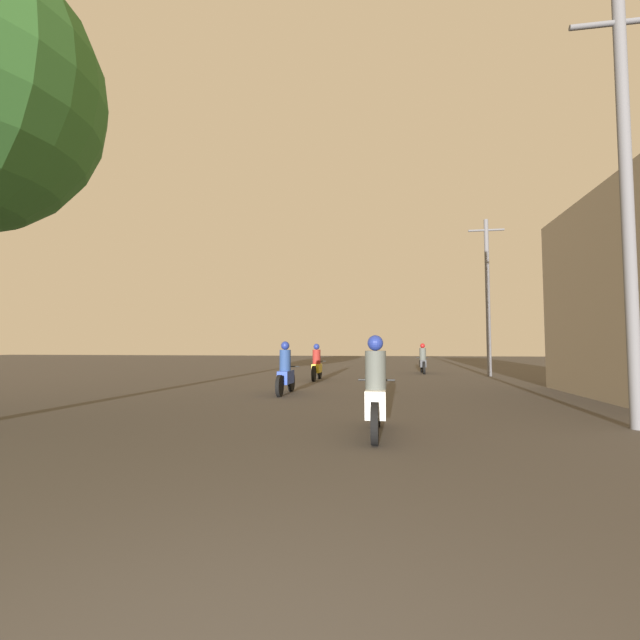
% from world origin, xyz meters
% --- Properties ---
extents(motorcycle_white, '(0.60, 1.94, 1.53)m').
position_xyz_m(motorcycle_white, '(0.37, 5.60, 0.61)').
color(motorcycle_white, black).
rests_on(motorcycle_white, ground_plane).
extents(motorcycle_blue, '(0.60, 2.01, 1.50)m').
position_xyz_m(motorcycle_blue, '(-2.35, 10.88, 0.60)').
color(motorcycle_blue, black).
rests_on(motorcycle_blue, ground_plane).
extents(motorcycle_yellow, '(0.60, 2.06, 1.47)m').
position_xyz_m(motorcycle_yellow, '(-2.29, 15.98, 0.59)').
color(motorcycle_yellow, black).
rests_on(motorcycle_yellow, ground_plane).
extents(motorcycle_black, '(0.60, 2.12, 1.51)m').
position_xyz_m(motorcycle_black, '(2.28, 21.17, 0.61)').
color(motorcycle_black, black).
rests_on(motorcycle_black, ground_plane).
extents(utility_pole_near, '(1.60, 0.20, 7.50)m').
position_xyz_m(utility_pole_near, '(4.59, 6.74, 3.91)').
color(utility_pole_near, slate).
rests_on(utility_pole_near, ground_plane).
extents(utility_pole_far, '(1.60, 0.20, 7.26)m').
position_xyz_m(utility_pole_far, '(5.12, 19.45, 3.79)').
color(utility_pole_far, slate).
rests_on(utility_pole_far, ground_plane).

